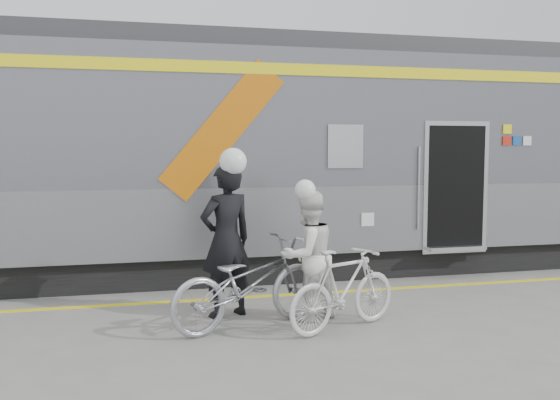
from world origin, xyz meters
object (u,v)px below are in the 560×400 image
object	(u,v)px
bicycle_right	(344,289)
bicycle_left	(249,283)
man	(226,240)
woman	(308,256)

from	to	relation	value
bicycle_right	bicycle_left	bearing A→B (deg)	48.17
man	bicycle_right	size ratio (longest dim) A/B	1.21
man	woman	world-z (taller)	man
man	bicycle_right	bearing A→B (deg)	123.82
bicycle_left	woman	distance (m)	0.87
man	bicycle_right	xyz separation A→B (m)	(1.31, -0.92, -0.51)
bicycle_right	man	bearing A→B (deg)	31.51
woman	bicycle_right	bearing A→B (deg)	95.25
man	woman	distance (m)	1.09
woman	bicycle_right	size ratio (longest dim) A/B	0.99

